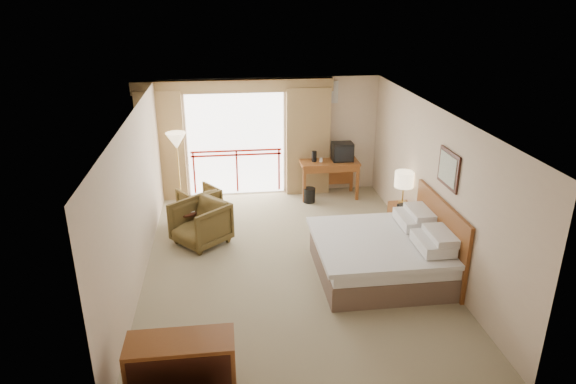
{
  "coord_description": "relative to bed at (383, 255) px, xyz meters",
  "views": [
    {
      "loc": [
        -1.04,
        -7.95,
        4.51
      ],
      "look_at": [
        0.02,
        0.4,
        1.19
      ],
      "focal_mm": 32.0,
      "sensor_mm": 36.0,
      "label": 1
    }
  ],
  "objects": [
    {
      "name": "wall_left",
      "position": [
        -4.0,
        0.6,
        0.97
      ],
      "size": [
        0.0,
        7.0,
        7.0
      ],
      "primitive_type": "plane",
      "rotation": [
        1.57,
        0.0,
        1.57
      ],
      "color": "beige",
      "rests_on": "ground"
    },
    {
      "name": "wall_front",
      "position": [
        -1.5,
        -2.9,
        0.97
      ],
      "size": [
        5.0,
        0.0,
        5.0
      ],
      "primitive_type": "plane",
      "rotation": [
        -1.57,
        0.0,
        0.0
      ],
      "color": "beige",
      "rests_on": "ground"
    },
    {
      "name": "floor_lamp",
      "position": [
        -3.57,
        3.38,
        1.09
      ],
      "size": [
        0.43,
        0.43,
        1.7
      ],
      "rotation": [
        0.0,
        0.0,
        0.34
      ],
      "color": "tan",
      "rests_on": "floor"
    },
    {
      "name": "curtain_right",
      "position": [
        -0.65,
        3.95,
        0.87
      ],
      "size": [
        1.0,
        0.26,
        2.5
      ],
      "primitive_type": "cube",
      "color": "olive",
      "rests_on": "wall_back"
    },
    {
      "name": "armchair_near",
      "position": [
        -3.07,
        1.55,
        -0.38
      ],
      "size": [
        1.27,
        1.26,
        0.83
      ],
      "primitive_type": "imported",
      "rotation": [
        0.0,
        0.0,
        -0.85
      ],
      "color": "#44361A",
      "rests_on": "floor"
    },
    {
      "name": "nightstand",
      "position": [
        0.84,
        1.49,
        -0.07
      ],
      "size": [
        0.45,
        0.53,
        0.61
      ],
      "primitive_type": "cube",
      "rotation": [
        0.0,
        0.0,
        0.05
      ],
      "color": "brown",
      "rests_on": "floor"
    },
    {
      "name": "wastebasket",
      "position": [
        -0.7,
        3.3,
        -0.21
      ],
      "size": [
        0.34,
        0.34,
        0.33
      ],
      "primitive_type": "cylinder",
      "rotation": [
        0.0,
        0.0,
        0.34
      ],
      "color": "black",
      "rests_on": "floor"
    },
    {
      "name": "wall_back",
      "position": [
        -1.5,
        4.1,
        0.97
      ],
      "size": [
        5.0,
        0.0,
        5.0
      ],
      "primitive_type": "plane",
      "rotation": [
        1.57,
        0.0,
        0.0
      ],
      "color": "beige",
      "rests_on": "ground"
    },
    {
      "name": "floor",
      "position": [
        -1.5,
        0.6,
        -0.38
      ],
      "size": [
        7.0,
        7.0,
        0.0
      ],
      "primitive_type": "plane",
      "color": "#867B5B",
      "rests_on": "ground"
    },
    {
      "name": "dresser",
      "position": [
        -3.15,
        -2.47,
        0.04
      ],
      "size": [
        1.23,
        0.52,
        0.82
      ],
      "rotation": [
        0.0,
        0.0,
        -0.01
      ],
      "color": "brown",
      "rests_on": "floor"
    },
    {
      "name": "curtain_left",
      "position": [
        -3.95,
        3.95,
        0.87
      ],
      "size": [
        1.0,
        0.26,
        2.5
      ],
      "primitive_type": "cube",
      "color": "olive",
      "rests_on": "wall_back"
    },
    {
      "name": "coffee_maker",
      "position": [
        -0.55,
        3.59,
        0.62
      ],
      "size": [
        0.12,
        0.12,
        0.25
      ],
      "primitive_type": "cylinder",
      "rotation": [
        0.0,
        0.0,
        -0.01
      ],
      "color": "black",
      "rests_on": "desk"
    },
    {
      "name": "valance",
      "position": [
        -2.3,
        3.98,
        2.17
      ],
      "size": [
        4.4,
        0.22,
        0.28
      ],
      "primitive_type": "cube",
      "color": "olive",
      "rests_on": "wall_back"
    },
    {
      "name": "headboard",
      "position": [
        0.96,
        0.0,
        0.27
      ],
      "size": [
        0.06,
        2.1,
        1.3
      ],
      "primitive_type": "cube",
      "color": "brown",
      "rests_on": "wall_right"
    },
    {
      "name": "book",
      "position": [
        -3.35,
        1.98,
        0.12
      ],
      "size": [
        0.18,
        0.23,
        0.02
      ],
      "primitive_type": "imported",
      "rotation": [
        0.0,
        0.0,
        0.11
      ],
      "color": "white",
      "rests_on": "side_table"
    },
    {
      "name": "armchair_far",
      "position": [
        -3.14,
        2.75,
        -0.38
      ],
      "size": [
        1.0,
        1.0,
        0.67
      ],
      "primitive_type": "imported",
      "rotation": [
        0.0,
        0.0,
        -2.55
      ],
      "color": "#44361A",
      "rests_on": "floor"
    },
    {
      "name": "cup",
      "position": [
        -0.4,
        3.54,
        0.54
      ],
      "size": [
        0.09,
        0.09,
        0.1
      ],
      "primitive_type": "cylinder",
      "rotation": [
        0.0,
        0.0,
        -0.31
      ],
      "color": "white",
      "rests_on": "desk"
    },
    {
      "name": "phone",
      "position": [
        0.79,
        1.34,
        0.27
      ],
      "size": [
        0.22,
        0.19,
        0.08
      ],
      "primitive_type": "cube",
      "rotation": [
        0.0,
        0.0,
        0.29
      ],
      "color": "black",
      "rests_on": "nightstand"
    },
    {
      "name": "tv",
      "position": [
        0.1,
        3.58,
        0.7
      ],
      "size": [
        0.46,
        0.37,
        0.42
      ],
      "rotation": [
        0.0,
        0.0,
        0.3
      ],
      "color": "black",
      "rests_on": "desk"
    },
    {
      "name": "balcony_door",
      "position": [
        -2.3,
        4.08,
        0.82
      ],
      "size": [
        2.4,
        0.0,
        2.4
      ],
      "primitive_type": "plane",
      "rotation": [
        1.57,
        0.0,
        0.0
      ],
      "color": "white",
      "rests_on": "wall_back"
    },
    {
      "name": "ceiling",
      "position": [
        -1.5,
        0.6,
        2.32
      ],
      "size": [
        7.0,
        7.0,
        0.0
      ],
      "primitive_type": "plane",
      "rotation": [
        3.14,
        0.0,
        0.0
      ],
      "color": "white",
      "rests_on": "wall_back"
    },
    {
      "name": "wall_right",
      "position": [
        1.0,
        0.6,
        0.97
      ],
      "size": [
        0.0,
        7.0,
        7.0
      ],
      "primitive_type": "plane",
      "rotation": [
        1.57,
        0.0,
        -1.57
      ],
      "color": "beige",
      "rests_on": "ground"
    },
    {
      "name": "hvac_vent",
      "position": [
        -0.2,
        4.07,
        1.97
      ],
      "size": [
        0.5,
        0.04,
        0.5
      ],
      "primitive_type": "cube",
      "color": "silver",
      "rests_on": "wall_back"
    },
    {
      "name": "balcony_railing",
      "position": [
        -2.3,
        4.06,
        0.44
      ],
      "size": [
        2.09,
        0.03,
        1.02
      ],
      "color": "#A3190E",
      "rests_on": "wall_back"
    },
    {
      "name": "bed",
      "position": [
        0.0,
        0.0,
        0.0
      ],
      "size": [
        2.13,
        2.06,
        0.97
      ],
      "color": "brown",
      "rests_on": "floor"
    },
    {
      "name": "framed_art",
      "position": [
        0.97,
        0.0,
        1.47
      ],
      "size": [
        0.04,
        0.72,
        0.6
      ],
      "color": "black",
      "rests_on": "wall_right"
    },
    {
      "name": "desk",
      "position": [
        -0.2,
        3.65,
        0.3
      ],
      "size": [
        1.33,
        0.64,
        0.87
      ],
      "rotation": [
        0.0,
        0.0,
        0.04
      ],
      "color": "brown",
      "rests_on": "floor"
    },
    {
      "name": "side_table",
      "position": [
        -3.35,
        1.98,
        -0.04
      ],
      "size": [
        0.45,
        0.45,
        0.49
      ],
      "rotation": [
        0.0,
        0.0,
        -0.26
      ],
      "color": "black",
      "rests_on": "floor"
    },
    {
      "name": "table_lamp",
      "position": [
        0.84,
        1.54,
        0.73
      ],
      "size": [
        0.37,
        0.37,
        0.65
      ],
      "rotation": [
        0.0,
        0.0,
        -0.36
      ],
      "color": "tan",
      "rests_on": "nightstand"
    }
  ]
}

